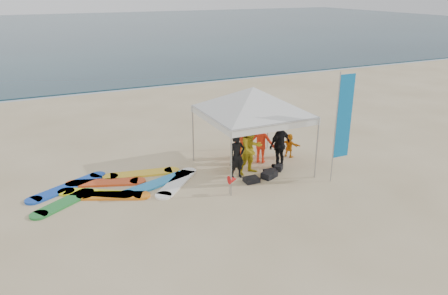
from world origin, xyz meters
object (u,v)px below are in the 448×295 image
person_orange_a (261,141)px  surfboard_spread (117,187)px  canopy_tent (253,87)px  person_black_b (280,145)px  person_yellow (251,149)px  person_orange_b (244,139)px  marker_pennant (233,180)px  feather_flag (343,118)px  person_black_a (237,156)px  person_seated (289,145)px

person_orange_a → surfboard_spread: size_ratio=0.31×
canopy_tent → person_black_b: bearing=-16.9°
person_yellow → person_black_b: bearing=-7.3°
person_orange_b → marker_pennant: size_ratio=2.44×
person_orange_b → feather_flag: size_ratio=0.41×
person_black_a → feather_flag: (3.07, -1.66, 1.44)m
person_black_a → marker_pennant: 1.31m
person_black_b → feather_flag: size_ratio=0.47×
surfboard_spread → canopy_tent: bearing=-5.7°
canopy_tent → feather_flag: feather_flag is taller
person_yellow → feather_flag: (2.44, -1.78, 1.30)m
person_yellow → feather_flag: bearing=-46.0°
person_black_a → person_orange_a: (1.48, 0.90, 0.05)m
person_black_b → feather_flag: feather_flag is taller
person_black_b → feather_flag: bearing=107.0°
person_seated → surfboard_spread: person_seated is taller
feather_flag → surfboard_spread: feather_flag is taller
person_black_b → canopy_tent: bearing=-33.7°
person_black_a → surfboard_spread: size_ratio=0.29×
person_yellow → marker_pennant: 1.82m
person_yellow → person_orange_a: 1.16m
person_seated → marker_pennant: 3.96m
person_orange_b → person_black_a: bearing=64.8°
feather_flag → person_black_a: bearing=151.5°
feather_flag → surfboard_spread: (-7.07, 2.62, -2.20)m
person_black_a → person_seated: person_black_a is taller
marker_pennant → surfboard_spread: size_ratio=0.12×
person_black_a → canopy_tent: 2.45m
marker_pennant → person_black_b: bearing=26.3°
surfboard_spread → person_seated: bearing=-0.5°
person_orange_b → feather_flag: feather_flag is taller
person_seated → person_black_b: bearing=100.5°
feather_flag → person_orange_b: bearing=121.9°
person_yellow → marker_pennant: (-1.31, -1.19, -0.44)m
person_orange_a → canopy_tent: 2.32m
person_orange_a → feather_flag: size_ratio=0.45×
person_yellow → person_seated: bearing=10.3°
person_yellow → person_orange_a: size_ratio=1.11×
person_black_b → marker_pennant: size_ratio=2.78×
canopy_tent → marker_pennant: 3.35m
person_yellow → person_orange_b: (0.45, 1.42, -0.16)m
surfboard_spread → person_black_b: bearing=-7.6°
person_black_b → feather_flag: 2.59m
person_black_a → feather_flag: feather_flag is taller
person_seated → feather_flag: feather_flag is taller
canopy_tent → surfboard_spread: bearing=174.3°
person_black_b → person_yellow: bearing=-14.2°
canopy_tent → marker_pennant: bearing=-134.7°
marker_pennant → surfboard_spread: (-3.32, 2.03, -0.46)m
person_black_b → person_orange_a: bearing=-80.4°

